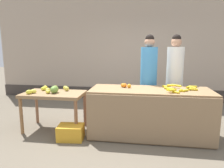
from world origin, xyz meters
TOP-DOWN VIEW (x-y plane):
  - ground_plane at (0.00, 0.00)m, footprint 24.00×24.00m
  - market_wall_back at (0.00, 2.72)m, footprint 8.80×0.23m
  - fruit_stall_counter at (0.38, -0.01)m, footprint 2.14×0.82m
  - side_table_wooden at (-1.45, 0.00)m, footprint 1.16×0.67m
  - banana_bunch_pile at (0.89, 0.04)m, footprint 0.63×0.62m
  - orange_pile at (-0.08, 0.09)m, footprint 0.20×0.12m
  - mango_papaya_pile at (-1.52, 0.04)m, footprint 0.71×0.62m
  - vendor_woman_blue_shirt at (0.36, 0.65)m, footprint 0.34×0.34m
  - vendor_woman_white_shirt at (0.89, 0.72)m, footprint 0.34×0.34m
  - produce_crate at (-0.99, -0.39)m, footprint 0.47×0.36m
  - produce_sack at (-0.62, 0.64)m, footprint 0.45×0.42m

SIDE VIEW (x-z plane):
  - ground_plane at x=0.00m, z-range 0.00..0.00m
  - produce_crate at x=-0.99m, z-range 0.00..0.26m
  - produce_sack at x=-0.62m, z-range 0.00..0.57m
  - fruit_stall_counter at x=0.38m, z-range 0.00..0.87m
  - side_table_wooden at x=-1.45m, z-range 0.28..1.02m
  - mango_papaya_pile at x=-1.52m, z-range 0.73..0.87m
  - banana_bunch_pile at x=0.89m, z-range 0.86..0.93m
  - orange_pile at x=-0.08m, z-range 0.87..0.95m
  - vendor_woman_blue_shirt at x=0.36m, z-range 0.01..1.87m
  - vendor_woman_white_shirt at x=0.89m, z-range 0.01..1.88m
  - market_wall_back at x=0.00m, z-range -0.03..3.44m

